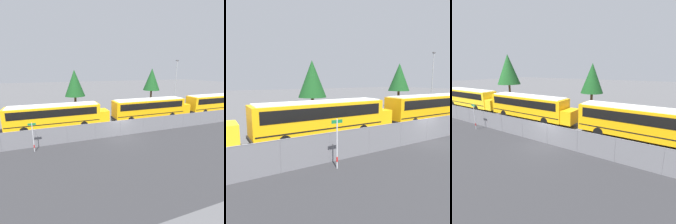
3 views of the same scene
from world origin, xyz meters
TOP-DOWN VIEW (x-y plane):
  - ground_plane at (0.00, 0.00)m, footprint 200.00×200.00m
  - fence at (0.00, -0.00)m, footprint 67.67×0.07m
  - school_bus_1 at (-6.84, 5.20)m, footprint 13.17×2.48m
  - school_bus_2 at (7.26, 5.13)m, footprint 13.17×2.48m
  - street_sign at (-9.34, -1.06)m, footprint 0.70×0.09m
  - light_pole at (17.90, 12.54)m, footprint 0.60×0.24m
  - tree_0 at (15.14, 17.48)m, footprint 3.84×3.84m
  - tree_1 at (-2.75, 16.53)m, footprint 3.91×3.91m

SIDE VIEW (x-z plane):
  - ground_plane at x=0.00m, z-range 0.00..0.00m
  - fence at x=0.00m, z-range 0.02..1.91m
  - street_sign at x=-9.34m, z-range 0.09..2.99m
  - school_bus_1 at x=-6.84m, z-range 0.31..3.55m
  - school_bus_2 at x=7.26m, z-range 0.31..3.55m
  - tree_1 at x=-2.75m, z-range 1.27..8.95m
  - light_pole at x=17.90m, z-range 0.39..9.99m
  - tree_0 at x=15.14m, z-range 1.46..9.44m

